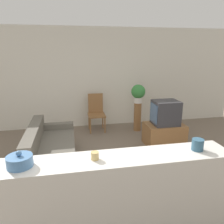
% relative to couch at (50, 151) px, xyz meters
% --- Properties ---
extents(ground_plane, '(14.00, 14.00, 0.00)m').
position_rel_couch_xyz_m(ground_plane, '(0.77, -1.28, -0.27)').
color(ground_plane, '#756656').
extents(wall_back, '(9.00, 0.06, 2.70)m').
position_rel_couch_xyz_m(wall_back, '(0.77, 2.15, 1.08)').
color(wall_back, silver).
rests_on(wall_back, ground_plane).
extents(couch, '(0.82, 1.71, 0.75)m').
position_rel_couch_xyz_m(couch, '(0.00, 0.00, 0.00)').
color(couch, '#605B51').
rests_on(couch, ground_plane).
extents(tv_stand, '(0.87, 0.58, 0.49)m').
position_rel_couch_xyz_m(tv_stand, '(2.48, 0.47, -0.03)').
color(tv_stand, olive).
rests_on(tv_stand, ground_plane).
extents(television, '(0.56, 0.47, 0.54)m').
position_rel_couch_xyz_m(television, '(2.47, 0.47, 0.49)').
color(television, '#333338').
rests_on(television, tv_stand).
extents(wooden_chair, '(0.44, 0.44, 0.98)m').
position_rel_couch_xyz_m(wooden_chair, '(1.08, 1.72, 0.26)').
color(wooden_chair, olive).
rests_on(wooden_chair, ground_plane).
extents(plant_stand, '(0.19, 0.19, 0.76)m').
position_rel_couch_xyz_m(plant_stand, '(2.16, 1.47, 0.11)').
color(plant_stand, olive).
rests_on(plant_stand, ground_plane).
extents(potted_plant, '(0.37, 0.37, 0.48)m').
position_rel_couch_xyz_m(potted_plant, '(2.16, 1.47, 0.76)').
color(potted_plant, white).
rests_on(potted_plant, plant_stand).
extents(foreground_counter, '(2.84, 0.44, 0.97)m').
position_rel_couch_xyz_m(foreground_counter, '(0.77, -1.79, 0.21)').
color(foreground_counter, silver).
rests_on(foreground_counter, ground_plane).
extents(decorative_bowl, '(0.26, 0.26, 0.17)m').
position_rel_couch_xyz_m(decorative_bowl, '(-0.11, -1.79, 0.76)').
color(decorative_bowl, '#4C7AAD').
rests_on(decorative_bowl, foreground_counter).
extents(candle_jar, '(0.09, 0.09, 0.09)m').
position_rel_couch_xyz_m(candle_jar, '(0.64, -1.79, 0.74)').
color(candle_jar, tan).
rests_on(candle_jar, foreground_counter).
extents(coffee_tin, '(0.14, 0.14, 0.13)m').
position_rel_couch_xyz_m(coffee_tin, '(1.84, -1.79, 0.77)').
color(coffee_tin, '#335B75').
rests_on(coffee_tin, foreground_counter).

